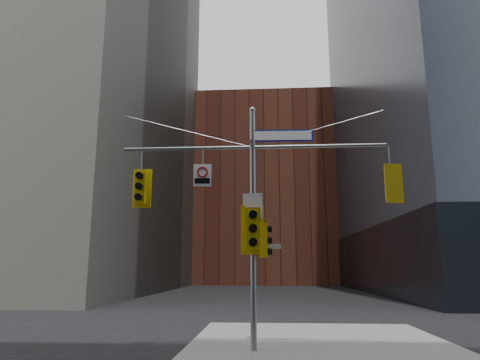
# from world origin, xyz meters

# --- Properties ---
(sidewalk_corner) EXTENTS (8.00, 8.00, 0.15)m
(sidewalk_corner) POSITION_xyz_m (2.00, 4.00, 0.07)
(sidewalk_corner) COLOR gray
(sidewalk_corner) RESTS_ON ground
(brick_midrise) EXTENTS (26.00, 20.00, 28.00)m
(brick_midrise) POSITION_xyz_m (0.00, 58.00, 14.00)
(brick_midrise) COLOR brown
(brick_midrise) RESTS_ON ground
(signal_assembly) EXTENTS (8.00, 0.80, 7.30)m
(signal_assembly) POSITION_xyz_m (0.00, 1.99, 4.42)
(signal_assembly) COLOR gray
(signal_assembly) RESTS_ON ground
(traffic_light_west_arm) EXTENTS (0.58, 0.45, 1.21)m
(traffic_light_west_arm) POSITION_xyz_m (-3.42, 2.01, 4.80)
(traffic_light_west_arm) COLOR #DFBB0B
(traffic_light_west_arm) RESTS_ON ground
(traffic_light_east_arm) EXTENTS (0.54, 0.50, 1.15)m
(traffic_light_east_arm) POSITION_xyz_m (4.06, 1.99, 4.80)
(traffic_light_east_arm) COLOR #DFBB0B
(traffic_light_east_arm) RESTS_ON ground
(traffic_light_pole_side) EXTENTS (0.41, 0.35, 0.98)m
(traffic_light_pole_side) POSITION_xyz_m (0.32, 2.01, 3.19)
(traffic_light_pole_side) COLOR #DFBB0B
(traffic_light_pole_side) RESTS_ON ground
(traffic_light_pole_front) EXTENTS (0.68, 0.56, 1.43)m
(traffic_light_pole_front) POSITION_xyz_m (-0.00, 1.73, 3.49)
(traffic_light_pole_front) COLOR #DFBB0B
(traffic_light_pole_front) RESTS_ON ground
(street_sign_blade) EXTENTS (1.90, 0.11, 0.37)m
(street_sign_blade) POSITION_xyz_m (0.90, 2.00, 6.35)
(street_sign_blade) COLOR navy
(street_sign_blade) RESTS_ON ground
(regulatory_sign_arm) EXTENTS (0.55, 0.08, 0.68)m
(regulatory_sign_arm) POSITION_xyz_m (-1.52, 1.97, 5.17)
(regulatory_sign_arm) COLOR silver
(regulatory_sign_arm) RESTS_ON ground
(regulatory_sign_pole) EXTENTS (0.58, 0.08, 0.76)m
(regulatory_sign_pole) POSITION_xyz_m (0.00, 1.88, 4.15)
(regulatory_sign_pole) COLOR silver
(regulatory_sign_pole) RESTS_ON ground
(street_blade_ew) EXTENTS (0.72, 0.07, 0.14)m
(street_blade_ew) POSITION_xyz_m (0.45, 2.00, 3.01)
(street_blade_ew) COLOR silver
(street_blade_ew) RESTS_ON ground
(street_blade_ns) EXTENTS (0.09, 0.67, 0.13)m
(street_blade_ns) POSITION_xyz_m (0.00, 2.45, 2.76)
(street_blade_ns) COLOR #145926
(street_blade_ns) RESTS_ON ground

